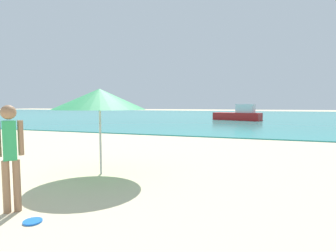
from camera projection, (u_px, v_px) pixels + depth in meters
name	position (u px, v px, depth m)	size (l,w,h in m)	color
water	(251.00, 115.00, 41.41)	(160.00, 60.00, 0.06)	teal
person_standing	(10.00, 152.00, 4.04)	(0.27, 0.30, 1.63)	#936B4C
frisbee	(33.00, 221.00, 3.74)	(0.25, 0.25, 0.03)	blue
boat_near	(239.00, 115.00, 27.86)	(5.07, 2.81, 1.64)	red
beach_umbrella	(100.00, 99.00, 6.23)	(2.15, 2.15, 2.00)	#B7B7BC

